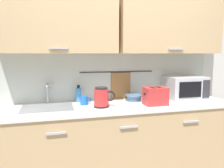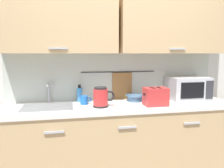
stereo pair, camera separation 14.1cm
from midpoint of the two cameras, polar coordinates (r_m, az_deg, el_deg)
The scene contains 10 objects.
counter_unit at distance 2.59m, azimuth 3.37°, elevation -14.77°, with size 2.53×0.64×0.90m.
back_wall_assembly at distance 2.62m, azimuth 2.47°, elevation 9.38°, with size 3.70×0.41×2.50m.
sink_faucet at distance 2.57m, azimuth -14.34°, elevation -1.50°, with size 0.09×0.17×0.22m.
microwave at distance 2.87m, azimuth 20.04°, elevation -0.98°, with size 0.46×0.35×0.27m.
electric_kettle at distance 2.31m, azimuth -1.07°, elevation -3.41°, with size 0.23×0.16×0.21m.
dish_soap_bottle at distance 2.58m, azimuth -6.75°, elevation -2.60°, with size 0.06×0.06×0.20m.
mug_near_sink at distance 2.44m, azimuth -5.43°, elevation -4.09°, with size 0.12×0.08×0.09m.
mixing_bowl at distance 2.61m, azimuth 7.38°, elevation -3.40°, with size 0.21×0.21×0.08m.
toaster at distance 2.43m, azimuth 12.70°, elevation -3.14°, with size 0.26×0.17×0.19m.
mug_by_kettle at distance 2.66m, azimuth 12.20°, elevation -3.24°, with size 0.12×0.08×0.09m.
Camera 2 is at (-0.55, -2.03, 1.45)m, focal length 35.87 mm.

